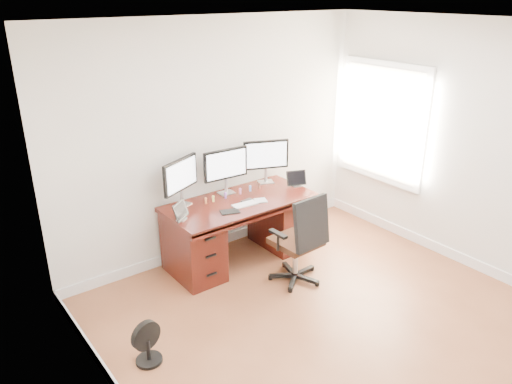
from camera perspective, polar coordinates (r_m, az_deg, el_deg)
ground at (r=4.80m, az=11.31°, el=-16.11°), size 4.50×4.50×0.00m
back_wall at (r=5.72m, az=-4.56°, el=5.98°), size 4.00×0.10×2.70m
right_wall at (r=5.76m, az=25.06°, el=4.07°), size 0.10×4.50×2.70m
desk at (r=5.74m, az=-2.00°, el=-4.07°), size 1.70×0.80×0.75m
office_chair at (r=5.36m, az=4.92°, el=-7.03°), size 0.59×0.56×1.01m
floor_fan at (r=4.46m, az=-12.29°, el=-16.55°), size 0.27×0.23×0.39m
monitor_left at (r=5.38m, az=-8.61°, el=1.76°), size 0.51×0.26×0.53m
monitor_center at (r=5.66m, az=-3.48°, el=3.01°), size 0.55×0.15×0.53m
monitor_right at (r=5.98m, az=1.15°, el=4.12°), size 0.52×0.24×0.53m
tablet_left at (r=5.13m, az=-8.54°, el=-2.29°), size 0.24×0.19×0.19m
tablet_right at (r=5.97m, az=4.68°, el=1.46°), size 0.25×0.15×0.19m
keyboard at (r=5.45m, az=-1.28°, el=-1.44°), size 0.29×0.14×0.01m
trackpad at (r=5.56m, az=0.54°, el=-0.97°), size 0.17×0.17×0.01m
drawing_tablet at (r=5.29m, az=-3.00°, el=-2.25°), size 0.23×0.18×0.01m
phone at (r=5.56m, az=-1.01°, el=-0.98°), size 0.15×0.08×0.01m
figurine_orange at (r=5.50m, az=-5.75°, el=-0.94°), size 0.03×0.03×0.08m
figurine_yellow at (r=5.54m, az=-4.91°, el=-0.71°), size 0.03×0.03×0.08m
figurine_purple at (r=5.62m, az=-3.51°, el=-0.32°), size 0.03×0.03×0.08m
figurine_pink at (r=5.73m, az=-1.82°, el=0.15°), size 0.03×0.03×0.08m
figurine_blue at (r=5.81m, az=-0.68°, el=0.47°), size 0.03×0.03×0.08m
figurine_brown at (r=5.88m, az=0.38°, el=0.76°), size 0.03×0.03×0.08m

